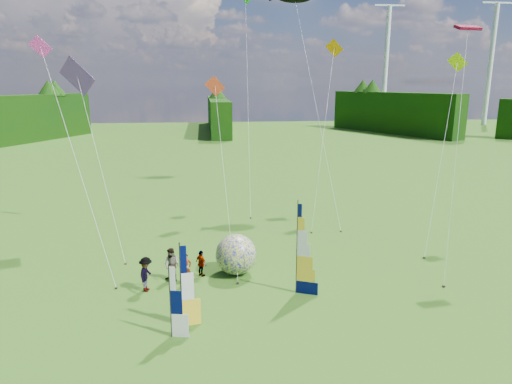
{
  "coord_description": "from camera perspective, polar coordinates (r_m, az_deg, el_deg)",
  "views": [
    {
      "loc": [
        -3.58,
        -18.1,
        10.89
      ],
      "look_at": [
        -1.0,
        4.0,
        5.5
      ],
      "focal_mm": 32.0,
      "sensor_mm": 36.0,
      "label": 1
    }
  ],
  "objects": [
    {
      "name": "spectator_b",
      "position": [
        26.19,
        -10.48,
        -8.93
      ],
      "size": [
        1.03,
        0.82,
        1.9
      ],
      "primitive_type": "imported",
      "rotation": [
        0.0,
        0.0,
        -0.47
      ],
      "color": "#66594C",
      "rests_on": "ground"
    },
    {
      "name": "small_kite_orange",
      "position": [
        36.77,
        8.49,
        8.12
      ],
      "size": [
        7.94,
        11.5,
        14.93
      ],
      "primitive_type": null,
      "rotation": [
        0.0,
        0.0,
        -0.2
      ],
      "color": "#FF8B00",
      "rests_on": "ground"
    },
    {
      "name": "kite_parafoil",
      "position": [
        28.83,
        23.93,
        6.39
      ],
      "size": [
        7.14,
        9.72,
        15.69
      ],
      "primitive_type": null,
      "rotation": [
        0.0,
        0.0,
        -0.05
      ],
      "color": "#D40134",
      "rests_on": "ground"
    },
    {
      "name": "spectator_d",
      "position": [
        26.57,
        -6.86,
        -8.86
      ],
      "size": [
        0.84,
        0.95,
        1.55
      ],
      "primitive_type": "imported",
      "rotation": [
        0.0,
        0.0,
        2.21
      ],
      "color": "#66594C",
      "rests_on": "ground"
    },
    {
      "name": "side_banner_left",
      "position": [
        21.08,
        -9.36,
        -11.65
      ],
      "size": [
        1.08,
        0.25,
        3.91
      ],
      "primitive_type": null,
      "rotation": [
        0.0,
        0.0,
        0.14
      ],
      "color": "yellow",
      "rests_on": "ground"
    },
    {
      "name": "ground",
      "position": [
        21.42,
        4.08,
        -16.97
      ],
      "size": [
        220.0,
        220.0,
        0.0
      ],
      "primitive_type": "plane",
      "color": "#457B25",
      "rests_on": "ground"
    },
    {
      "name": "small_kite_green",
      "position": [
        41.63,
        -1.03,
        12.45
      ],
      "size": [
        6.92,
        14.25,
        20.09
      ],
      "primitive_type": null,
      "rotation": [
        0.0,
        0.0,
        -0.29
      ],
      "color": "#1BC91C",
      "rests_on": "ground"
    },
    {
      "name": "treeline_ring",
      "position": [
        19.69,
        4.27,
        -6.9
      ],
      "size": [
        210.0,
        210.0,
        8.0
      ],
      "primitive_type": null,
      "color": "black",
      "rests_on": "ground"
    },
    {
      "name": "spectator_a",
      "position": [
        25.62,
        -8.71,
        -9.51
      ],
      "size": [
        0.78,
        0.73,
        1.79
      ],
      "primitive_type": "imported",
      "rotation": [
        0.0,
        0.0,
        0.64
      ],
      "color": "#66594C",
      "rests_on": "ground"
    },
    {
      "name": "kite_rainbow_delta",
      "position": [
        31.44,
        -19.1,
        5.41
      ],
      "size": [
        12.33,
        14.21,
        13.62
      ],
      "primitive_type": null,
      "rotation": [
        0.0,
        0.0,
        -0.4
      ],
      "color": "#CD3456",
      "rests_on": "ground"
    },
    {
      "name": "side_banner_far",
      "position": [
        20.51,
        -10.67,
        -13.39
      ],
      "size": [
        0.98,
        0.3,
        3.31
      ],
      "primitive_type": null,
      "rotation": [
        0.0,
        0.0,
        -0.21
      ],
      "color": "white",
      "rests_on": "ground"
    },
    {
      "name": "bol_inflatable",
      "position": [
        26.6,
        -2.52,
        -7.8
      ],
      "size": [
        3.01,
        3.01,
        2.37
      ],
      "primitive_type": "sphere",
      "rotation": [
        0.0,
        0.0,
        -0.33
      ],
      "color": "#00049B",
      "rests_on": "ground"
    },
    {
      "name": "kite_whale",
      "position": [
        38.7,
        7.47,
        12.34
      ],
      "size": [
        9.89,
        16.69,
        20.21
      ],
      "primitive_type": null,
      "rotation": [
        0.0,
        0.0,
        -0.33
      ],
      "color": "black",
      "rests_on": "ground"
    },
    {
      "name": "spectator_c",
      "position": [
        25.27,
        -13.57,
        -9.96
      ],
      "size": [
        0.7,
        1.29,
        1.89
      ],
      "primitive_type": "imported",
      "rotation": [
        0.0,
        0.0,
        1.36
      ],
      "color": "#66594C",
      "rests_on": "ground"
    },
    {
      "name": "small_kite_yellow",
      "position": [
        33.52,
        22.33,
        5.47
      ],
      "size": [
        10.09,
        11.22,
        13.46
      ],
      "primitive_type": null,
      "rotation": [
        0.0,
        0.0,
        -0.38
      ],
      "color": "#E7F902",
      "rests_on": "ground"
    },
    {
      "name": "feather_banner_main",
      "position": [
        23.88,
        5.13,
        -7.14
      ],
      "size": [
        1.25,
        0.62,
        4.9
      ],
      "primitive_type": null,
      "rotation": [
        0.0,
        0.0,
        -0.41
      ],
      "color": "#02093F",
      "rests_on": "ground"
    },
    {
      "name": "small_kite_red",
      "position": [
        34.72,
        -4.25,
        5.43
      ],
      "size": [
        5.05,
        11.0,
        11.94
      ],
      "primitive_type": null,
      "rotation": [
        0.0,
        0.0,
        0.15
      ],
      "color": "#EA4124",
      "rests_on": "ground"
    },
    {
      "name": "camp_chair",
      "position": [
        23.43,
        -8.65,
        -12.87
      ],
      "size": [
        0.65,
        0.65,
        1.0
      ],
      "primitive_type": null,
      "rotation": [
        0.0,
        0.0,
        -0.13
      ],
      "color": "navy",
      "rests_on": "ground"
    },
    {
      "name": "turbine_right",
      "position": [
        129.62,
        15.91,
        14.93
      ],
      "size": [
        8.0,
        1.2,
        30.0
      ],
      "primitive_type": null,
      "color": "silver",
      "rests_on": "ground"
    },
    {
      "name": "small_kite_pink",
      "position": [
        28.08,
        -21.66,
        4.77
      ],
      "size": [
        7.57,
        9.5,
        14.07
      ],
      "primitive_type": null,
      "rotation": [
        0.0,
        0.0,
        0.06
      ],
      "color": "#FD39B5",
      "rests_on": "ground"
    },
    {
      "name": "turbine_left",
      "position": [
        134.99,
        27.24,
        13.9
      ],
      "size": [
        8.0,
        1.2,
        30.0
      ],
      "primitive_type": null,
      "color": "silver",
      "rests_on": "ground"
    }
  ]
}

